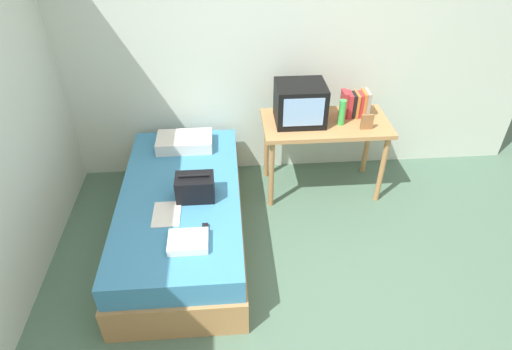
{
  "coord_description": "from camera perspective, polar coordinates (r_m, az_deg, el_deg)",
  "views": [
    {
      "loc": [
        -0.43,
        -1.89,
        2.71
      ],
      "look_at": [
        -0.21,
        1.04,
        0.54
      ],
      "focal_mm": 30.25,
      "sensor_mm": 36.0,
      "label": 1
    }
  ],
  "objects": [
    {
      "name": "handbag",
      "position": [
        3.43,
        -8.07,
        -1.62
      ],
      "size": [
        0.3,
        0.2,
        0.23
      ],
      "color": "black",
      "rests_on": "bed"
    },
    {
      "name": "remote_dark",
      "position": [
        3.17,
        -6.75,
        -7.4
      ],
      "size": [
        0.04,
        0.16,
        0.02
      ],
      "primitive_type": "cube",
      "color": "black",
      "rests_on": "bed"
    },
    {
      "name": "desk",
      "position": [
        4.08,
        9.1,
        5.8
      ],
      "size": [
        1.16,
        0.6,
        0.76
      ],
      "color": "#B27F4C",
      "rests_on": "ground"
    },
    {
      "name": "magazine",
      "position": [
        3.37,
        -11.73,
        -5.08
      ],
      "size": [
        0.21,
        0.29,
        0.01
      ],
      "primitive_type": "cube",
      "color": "white",
      "rests_on": "bed"
    },
    {
      "name": "water_bottle",
      "position": [
        3.96,
        11.3,
        8.11
      ],
      "size": [
        0.06,
        0.06,
        0.24
      ],
      "primitive_type": "cylinder",
      "color": "green",
      "rests_on": "desk"
    },
    {
      "name": "tv",
      "position": [
        3.92,
        5.85,
        9.41
      ],
      "size": [
        0.44,
        0.39,
        0.36
      ],
      "color": "black",
      "rests_on": "desk"
    },
    {
      "name": "wall_back",
      "position": [
        4.16,
        1.97,
        16.56
      ],
      "size": [
        5.2,
        0.1,
        2.6
      ],
      "primitive_type": "cube",
      "color": "silver",
      "rests_on": "ground"
    },
    {
      "name": "pillow",
      "position": [
        4.09,
        -9.43,
        4.35
      ],
      "size": [
        0.51,
        0.31,
        0.11
      ],
      "primitive_type": "cube",
      "color": "silver",
      "rests_on": "bed"
    },
    {
      "name": "picture_frame",
      "position": [
        3.95,
        14.47,
        6.82
      ],
      "size": [
        0.11,
        0.02,
        0.14
      ],
      "primitive_type": "cube",
      "color": "olive",
      "rests_on": "desk"
    },
    {
      "name": "book_row",
      "position": [
        4.13,
        12.97,
        9.13
      ],
      "size": [
        0.25,
        0.17,
        0.25
      ],
      "color": "#B72D33",
      "rests_on": "desk"
    },
    {
      "name": "folded_towel",
      "position": [
        3.09,
        -8.95,
        -8.7
      ],
      "size": [
        0.28,
        0.22,
        0.06
      ],
      "primitive_type": "cube",
      "color": "white",
      "rests_on": "bed"
    },
    {
      "name": "bed",
      "position": [
        3.73,
        -9.66,
        -5.37
      ],
      "size": [
        1.0,
        2.0,
        0.52
      ],
      "color": "#B27F4C",
      "rests_on": "ground"
    },
    {
      "name": "ground_plane",
      "position": [
        3.33,
        5.24,
        -18.3
      ],
      "size": [
        8.0,
        8.0,
        0.0
      ],
      "primitive_type": "plane",
      "color": "#4C6B56"
    }
  ]
}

